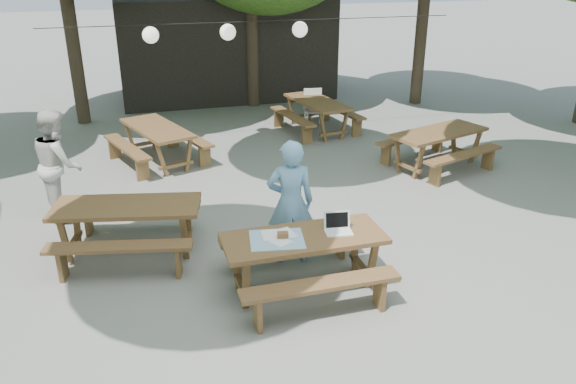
% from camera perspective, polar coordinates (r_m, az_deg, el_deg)
% --- Properties ---
extents(ground, '(80.00, 80.00, 0.00)m').
position_cam_1_polar(ground, '(7.67, 4.51, -7.95)').
color(ground, slate).
rests_on(ground, ground).
extents(pavilion, '(6.00, 3.00, 2.80)m').
position_cam_1_polar(pavilion, '(17.06, -6.48, 14.41)').
color(pavilion, black).
rests_on(pavilion, ground).
extents(main_picnic_table, '(2.00, 1.58, 0.75)m').
position_cam_1_polar(main_picnic_table, '(7.08, 1.60, -7.09)').
color(main_picnic_table, '#52321D').
rests_on(main_picnic_table, ground).
extents(picnic_table_nw, '(2.20, 1.95, 0.75)m').
position_cam_1_polar(picnic_table_nw, '(8.20, -15.86, -3.57)').
color(picnic_table_nw, '#52321D').
rests_on(picnic_table_nw, ground).
extents(picnic_table_ne, '(2.29, 2.08, 0.75)m').
position_cam_1_polar(picnic_table_ne, '(11.49, 14.93, 4.29)').
color(picnic_table_ne, '#52321D').
rests_on(picnic_table_ne, ground).
extents(picnic_table_far_w, '(2.11, 2.31, 0.75)m').
position_cam_1_polar(picnic_table_far_w, '(11.67, -13.05, 4.76)').
color(picnic_table_far_w, '#52321D').
rests_on(picnic_table_far_w, ground).
extents(picnic_table_far_e, '(1.87, 2.13, 0.75)m').
position_cam_1_polar(picnic_table_far_e, '(13.45, 2.95, 7.76)').
color(picnic_table_far_e, '#52321D').
rests_on(picnic_table_far_e, ground).
extents(woman, '(0.70, 0.52, 1.75)m').
position_cam_1_polar(woman, '(7.50, 0.26, -1.07)').
color(woman, '#6DA0C7').
rests_on(woman, ground).
extents(second_person, '(0.81, 0.97, 1.76)m').
position_cam_1_polar(second_person, '(9.56, -22.30, 2.64)').
color(second_person, silver).
rests_on(second_person, ground).
extents(plastic_chair, '(0.50, 0.50, 0.90)m').
position_cam_1_polar(plastic_chair, '(13.92, 2.63, 7.74)').
color(plastic_chair, white).
rests_on(plastic_chair, ground).
extents(laptop, '(0.36, 0.31, 0.24)m').
position_cam_1_polar(laptop, '(7.02, 5.08, -3.52)').
color(laptop, white).
rests_on(laptop, main_picnic_table).
extents(tabletop_clutter, '(0.73, 0.65, 0.08)m').
position_cam_1_polar(tabletop_clutter, '(6.82, -1.02, -4.72)').
color(tabletop_clutter, '#3788BE').
rests_on(tabletop_clutter, main_picnic_table).
extents(paper_lanterns, '(9.00, 0.34, 0.38)m').
position_cam_1_polar(paper_lanterns, '(12.41, -6.07, 15.87)').
color(paper_lanterns, black).
rests_on(paper_lanterns, ground).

